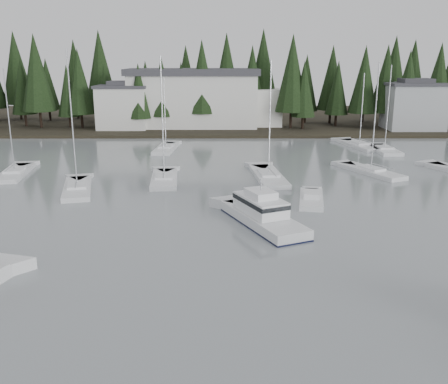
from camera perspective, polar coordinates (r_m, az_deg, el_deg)
The scene contains 15 objects.
far_shore_land at distance 112.85m, azimuth -0.48°, elevation 8.30°, with size 240.00×54.00×1.00m, color black.
conifer_treeline at distance 101.93m, azimuth -0.52°, elevation 7.55°, with size 200.00×22.00×20.00m, color black, non-canonical shape.
house_west at distance 96.27m, azimuth -11.48°, elevation 9.59°, with size 9.54×7.42×8.75m.
house_east_a at distance 99.90m, azimuth 20.86°, elevation 9.25°, with size 10.60×8.48×9.25m.
harbor_inn at distance 97.74m, azimuth -2.30°, elevation 10.62°, with size 29.50×11.50×10.90m.
cabin_cruiser_center at distance 41.81m, azimuth 4.39°, elevation -2.79°, with size 7.09×10.65×4.40m.
sailboat_0 at distance 62.60m, azimuth 16.41°, elevation 2.15°, with size 6.50×9.66×13.59m.
sailboat_1 at distance 64.17m, azimuth -22.77°, elevation 1.87°, with size 3.96×9.58×12.85m.
sailboat_4 at distance 57.77m, azimuth 5.10°, elevation 1.64°, with size 4.02×11.08×13.79m.
sailboat_5 at distance 56.55m, azimuth -6.83°, elevation 1.31°, with size 3.56×9.11×14.21m.
sailboat_8 at distance 77.80m, azimuth 17.86°, elevation 4.49°, with size 3.09×8.19×13.01m.
sailboat_9 at distance 54.37m, azimuth -16.40°, elevation 0.23°, with size 4.84×9.72×14.87m.
sailboat_10 at distance 75.68m, azimuth -6.65°, elevation 4.82°, with size 3.28×9.41×11.22m.
sailboat_12 at distance 80.87m, azimuth 15.20°, elevation 5.06°, with size 5.23×10.41×11.74m.
runabout_1 at distance 48.90m, azimuth 9.95°, elevation -0.95°, with size 3.30×7.08×1.42m.
Camera 1 is at (0.62, -15.03, 13.53)m, focal length 40.00 mm.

